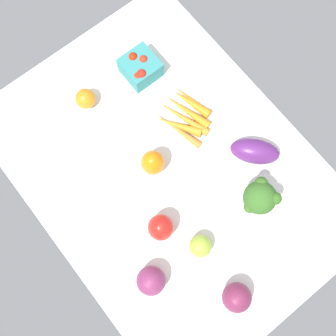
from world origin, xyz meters
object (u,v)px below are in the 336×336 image
(carrot_bunch, at_px, (185,115))
(heirloom_tomato_orange, at_px, (85,99))
(bell_pepper_red, at_px, (161,227))
(red_onion_near_basket, at_px, (151,281))
(heirloom_tomato_green, at_px, (200,246))
(broccoli_head, at_px, (260,197))
(eggplant, at_px, (255,151))
(bell_pepper_orange, at_px, (153,163))
(berry_basket, at_px, (140,68))
(red_onion_center, at_px, (237,297))

(carrot_bunch, bearing_deg, heirloom_tomato_orange, 43.12)
(heirloom_tomato_orange, bearing_deg, bell_pepper_red, 171.98)
(red_onion_near_basket, relative_size, heirloom_tomato_green, 1.25)
(broccoli_head, bearing_deg, heirloom_tomato_orange, 19.77)
(heirloom_tomato_orange, height_order, eggplant, eggplant)
(eggplant, bearing_deg, carrot_bunch, 159.44)
(bell_pepper_orange, bearing_deg, heirloom_tomato_green, 171.21)
(heirloom_tomato_green, distance_m, berry_basket, 0.56)
(eggplant, bearing_deg, heirloom_tomato_green, -110.07)
(red_onion_near_basket, xyz_separation_m, heirloom_tomato_green, (-0.01, -0.16, -0.01))
(bell_pepper_red, relative_size, berry_basket, 0.90)
(red_onion_near_basket, height_order, heirloom_tomato_green, red_onion_near_basket)
(carrot_bunch, height_order, heirloom_tomato_green, heirloom_tomato_green)
(broccoli_head, distance_m, carrot_bunch, 0.34)
(heirloom_tomato_green, bearing_deg, broccoli_head, -90.30)
(carrot_bunch, bearing_deg, eggplant, -159.90)
(berry_basket, bearing_deg, bell_pepper_red, 149.06)
(broccoli_head, height_order, eggplant, broccoli_head)
(red_onion_near_basket, xyz_separation_m, red_onion_center, (-0.17, -0.15, 0.00))
(broccoli_head, relative_size, bell_pepper_orange, 1.19)
(bell_pepper_orange, xyz_separation_m, heirloom_tomato_green, (-0.26, 0.04, -0.02))
(broccoli_head, xyz_separation_m, bell_pepper_red, (0.11, 0.26, -0.02))
(red_onion_near_basket, bearing_deg, heirloom_tomato_green, -94.02)
(berry_basket, bearing_deg, heirloom_tomato_orange, 83.15)
(berry_basket, bearing_deg, heirloom_tomato_green, 159.41)
(bell_pepper_orange, distance_m, berry_basket, 0.31)
(heirloom_tomato_orange, xyz_separation_m, eggplant, (-0.44, -0.29, 0.01))
(heirloom_tomato_orange, xyz_separation_m, berry_basket, (-0.02, -0.19, 0.00))
(heirloom_tomato_orange, xyz_separation_m, heirloom_tomato_green, (-0.55, 0.01, 0.00))
(carrot_bunch, distance_m, bell_pepper_red, 0.35)
(eggplant, relative_size, red_onion_center, 1.80)
(red_onion_center, bearing_deg, broccoli_head, -53.34)
(bell_pepper_orange, distance_m, carrot_bunch, 0.19)
(bell_pepper_orange, xyz_separation_m, eggplant, (-0.15, -0.25, -0.01))
(red_onion_center, distance_m, bell_pepper_red, 0.27)
(broccoli_head, xyz_separation_m, red_onion_near_basket, (0.01, 0.37, -0.03))
(bell_pepper_orange, relative_size, carrot_bunch, 0.49)
(bell_pepper_orange, distance_m, red_onion_center, 0.43)
(carrot_bunch, xyz_separation_m, berry_basket, (0.20, 0.02, 0.02))
(heirloom_tomato_orange, relative_size, red_onion_center, 0.77)
(carrot_bunch, xyz_separation_m, red_onion_near_basket, (-0.32, 0.37, 0.03))
(carrot_bunch, relative_size, berry_basket, 1.95)
(red_onion_center, xyz_separation_m, berry_basket, (0.69, -0.21, -0.00))
(broccoli_head, bearing_deg, berry_basket, 0.88)
(carrot_bunch, xyz_separation_m, eggplant, (-0.22, -0.08, 0.02))
(red_onion_near_basket, relative_size, red_onion_center, 1.00)
(heirloom_tomato_orange, distance_m, bell_pepper_orange, 0.29)
(carrot_bunch, distance_m, red_onion_near_basket, 0.49)
(eggplant, distance_m, heirloom_tomato_green, 0.31)
(broccoli_head, distance_m, heirloom_tomato_green, 0.21)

